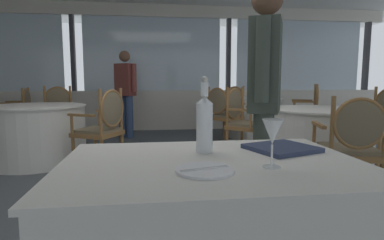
{
  "coord_description": "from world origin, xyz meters",
  "views": [
    {
      "loc": [
        -0.08,
        -2.9,
        1.06
      ],
      "look_at": [
        0.12,
        -1.34,
        0.87
      ],
      "focal_mm": 30.04,
      "sensor_mm": 36.0,
      "label": 1
    }
  ],
  "objects_px": {
    "side_plate": "(205,170)",
    "diner_person_0": "(125,89)",
    "menu_book": "(281,148)",
    "dining_chair_0_2": "(104,123)",
    "dining_chair_3_2": "(222,111)",
    "wine_glass": "(273,133)",
    "dining_chair_2_2": "(19,110)",
    "dining_chair_1_0": "(352,142)",
    "diner_person_1": "(265,91)",
    "dining_chair_3_1": "(237,104)",
    "dining_chair_3_0": "(309,107)",
    "dining_chair_1_2": "(242,117)",
    "dining_chair_0_0": "(57,111)",
    "water_bottle": "(204,122)",
    "dining_chair_1_1": "(382,119)"
  },
  "relations": [
    {
      "from": "side_plate",
      "to": "diner_person_0",
      "type": "xyz_separation_m",
      "value": [
        -0.63,
        5.0,
        0.16
      ]
    },
    {
      "from": "menu_book",
      "to": "dining_chair_0_2",
      "type": "height_order",
      "value": "dining_chair_0_2"
    },
    {
      "from": "dining_chair_0_2",
      "to": "dining_chair_3_2",
      "type": "distance_m",
      "value": 2.25
    },
    {
      "from": "wine_glass",
      "to": "dining_chair_2_2",
      "type": "bearing_deg",
      "value": 119.08
    },
    {
      "from": "side_plate",
      "to": "menu_book",
      "type": "xyz_separation_m",
      "value": [
        0.4,
        0.3,
        0.01
      ]
    },
    {
      "from": "dining_chair_2_2",
      "to": "diner_person_0",
      "type": "distance_m",
      "value": 1.88
    },
    {
      "from": "dining_chair_1_0",
      "to": "dining_chair_2_2",
      "type": "distance_m",
      "value": 5.33
    },
    {
      "from": "dining_chair_3_2",
      "to": "diner_person_1",
      "type": "distance_m",
      "value": 3.15
    },
    {
      "from": "dining_chair_3_1",
      "to": "diner_person_0",
      "type": "height_order",
      "value": "diner_person_0"
    },
    {
      "from": "side_plate",
      "to": "dining_chair_3_0",
      "type": "relative_size",
      "value": 0.21
    },
    {
      "from": "wine_glass",
      "to": "dining_chair_3_0",
      "type": "bearing_deg",
      "value": 61.09
    },
    {
      "from": "dining_chair_1_2",
      "to": "dining_chair_0_0",
      "type": "bearing_deg",
      "value": -160.51
    },
    {
      "from": "water_bottle",
      "to": "dining_chair_0_2",
      "type": "distance_m",
      "value": 2.61
    },
    {
      "from": "dining_chair_3_2",
      "to": "dining_chair_3_0",
      "type": "bearing_deg",
      "value": -30.04
    },
    {
      "from": "dining_chair_0_2",
      "to": "diner_person_1",
      "type": "xyz_separation_m",
      "value": [
        1.34,
        -1.67,
        0.42
      ]
    },
    {
      "from": "dining_chair_1_1",
      "to": "dining_chair_3_0",
      "type": "bearing_deg",
      "value": -103.0
    },
    {
      "from": "side_plate",
      "to": "dining_chair_1_2",
      "type": "height_order",
      "value": "dining_chair_1_2"
    },
    {
      "from": "dining_chair_1_1",
      "to": "diner_person_0",
      "type": "bearing_deg",
      "value": -50.66
    },
    {
      "from": "dining_chair_0_2",
      "to": "dining_chair_3_1",
      "type": "xyz_separation_m",
      "value": [
        2.41,
        2.93,
        -0.02
      ]
    },
    {
      "from": "side_plate",
      "to": "wine_glass",
      "type": "relative_size",
      "value": 1.17
    },
    {
      "from": "dining_chair_0_2",
      "to": "dining_chair_1_2",
      "type": "relative_size",
      "value": 1.0
    },
    {
      "from": "menu_book",
      "to": "dining_chair_1_2",
      "type": "bearing_deg",
      "value": 57.03
    },
    {
      "from": "wine_glass",
      "to": "dining_chair_1_2",
      "type": "height_order",
      "value": "dining_chair_1_2"
    },
    {
      "from": "dining_chair_1_0",
      "to": "diner_person_1",
      "type": "distance_m",
      "value": 1.01
    },
    {
      "from": "wine_glass",
      "to": "dining_chair_1_0",
      "type": "relative_size",
      "value": 0.19
    },
    {
      "from": "side_plate",
      "to": "wine_glass",
      "type": "height_order",
      "value": "wine_glass"
    },
    {
      "from": "dining_chair_2_2",
      "to": "diner_person_0",
      "type": "height_order",
      "value": "diner_person_0"
    },
    {
      "from": "wine_glass",
      "to": "diner_person_0",
      "type": "xyz_separation_m",
      "value": [
        -0.89,
        4.98,
        0.04
      ]
    },
    {
      "from": "menu_book",
      "to": "dining_chair_1_1",
      "type": "height_order",
      "value": "dining_chair_1_1"
    },
    {
      "from": "side_plate",
      "to": "diner_person_0",
      "type": "distance_m",
      "value": 5.04
    },
    {
      "from": "dining_chair_0_2",
      "to": "dining_chair_3_2",
      "type": "xyz_separation_m",
      "value": [
        1.74,
        1.42,
        -0.01
      ]
    },
    {
      "from": "dining_chair_1_2",
      "to": "dining_chair_2_2",
      "type": "height_order",
      "value": "dining_chair_1_2"
    },
    {
      "from": "menu_book",
      "to": "dining_chair_3_1",
      "type": "bearing_deg",
      "value": 56.6
    },
    {
      "from": "wine_glass",
      "to": "dining_chair_1_1",
      "type": "xyz_separation_m",
      "value": [
        2.47,
        2.58,
        -0.3
      ]
    },
    {
      "from": "side_plate",
      "to": "wine_glass",
      "type": "distance_m",
      "value": 0.28
    },
    {
      "from": "water_bottle",
      "to": "dining_chair_0_0",
      "type": "height_order",
      "value": "water_bottle"
    },
    {
      "from": "dining_chair_0_0",
      "to": "dining_chair_3_1",
      "type": "xyz_separation_m",
      "value": [
        3.37,
        1.36,
        -0.02
      ]
    },
    {
      "from": "dining_chair_0_0",
      "to": "dining_chair_2_2",
      "type": "distance_m",
      "value": 0.98
    },
    {
      "from": "dining_chair_0_2",
      "to": "wine_glass",
      "type": "bearing_deg",
      "value": 138.03
    },
    {
      "from": "menu_book",
      "to": "dining_chair_3_0",
      "type": "height_order",
      "value": "dining_chair_3_0"
    },
    {
      "from": "dining_chair_1_0",
      "to": "dining_chair_2_2",
      "type": "xyz_separation_m",
      "value": [
        -3.96,
        3.56,
        0.0
      ]
    },
    {
      "from": "dining_chair_1_0",
      "to": "dining_chair_2_2",
      "type": "bearing_deg",
      "value": 63.0
    },
    {
      "from": "side_plate",
      "to": "water_bottle",
      "type": "bearing_deg",
      "value": 80.67
    },
    {
      "from": "diner_person_1",
      "to": "dining_chair_1_2",
      "type": "bearing_deg",
      "value": -76.95
    },
    {
      "from": "dining_chair_1_0",
      "to": "diner_person_1",
      "type": "height_order",
      "value": "diner_person_1"
    },
    {
      "from": "dining_chair_1_1",
      "to": "dining_chair_0_2",
      "type": "bearing_deg",
      "value": -18.01
    },
    {
      "from": "wine_glass",
      "to": "dining_chair_1_0",
      "type": "bearing_deg",
      "value": 47.46
    },
    {
      "from": "dining_chair_1_0",
      "to": "dining_chair_3_0",
      "type": "xyz_separation_m",
      "value": [
        1.17,
        3.01,
        0.04
      ]
    },
    {
      "from": "dining_chair_3_2",
      "to": "wine_glass",
      "type": "bearing_deg",
      "value": -136.55
    },
    {
      "from": "side_plate",
      "to": "dining_chair_1_1",
      "type": "height_order",
      "value": "dining_chair_1_1"
    }
  ]
}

